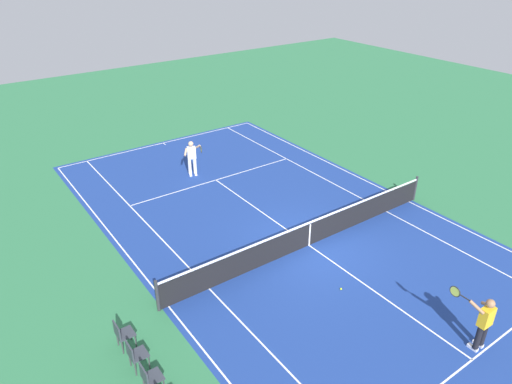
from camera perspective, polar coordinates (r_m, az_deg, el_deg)
ground_plane at (r=16.93m, az=6.43°, el=-6.43°), size 60.00×60.00×0.00m
court_slab at (r=16.93m, az=6.43°, el=-6.43°), size 24.20×11.40×0.00m
court_line_markings at (r=16.93m, az=6.43°, el=-6.42°), size 23.85×11.05×0.01m
tennis_net at (r=16.66m, az=6.51°, el=-5.04°), size 0.10×11.70×1.08m
tennis_player_near at (r=21.64m, az=-7.78°, el=4.31°), size 1.18×0.74×1.70m
tennis_player_far at (r=13.80m, az=25.91°, el=-13.93°), size 1.07×0.78×1.70m
tennis_ball at (r=15.08m, az=10.29°, el=-11.51°), size 0.07×0.07×0.07m
spectator_chair_2 at (r=12.08m, az=-12.82°, el=-21.06°), size 0.44×0.44×0.88m
spectator_chair_3 at (r=12.65m, az=-14.49°, el=-18.50°), size 0.44×0.44×0.88m
spectator_chair_4 at (r=13.24m, az=-15.96°, el=-16.16°), size 0.44×0.44×0.88m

